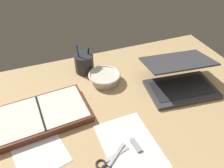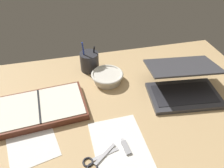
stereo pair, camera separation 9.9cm
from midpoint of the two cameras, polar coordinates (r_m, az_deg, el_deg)
name	(u,v)px [view 2 (the right image)]	position (r cm, az deg, el deg)	size (l,w,h in cm)	color
desk_top	(125,113)	(97.36, 6.33, -7.62)	(140.00, 100.00, 2.00)	tan
laptop	(183,85)	(108.60, 20.63, -0.36)	(35.30, 31.80, 14.04)	#38383D
bowl	(107,77)	(109.97, 1.32, 1.83)	(16.25, 16.25, 4.83)	silver
pen_cup	(89,61)	(117.04, -3.50, 5.81)	(9.88, 9.88, 16.79)	#28282D
planner	(40,108)	(98.50, -15.60, -6.25)	(40.38, 25.86, 3.60)	brown
scissors	(94,162)	(81.00, -1.00, -19.88)	(13.79, 9.79, 0.80)	#B7B7BC
paper_sheet_front	(120,146)	(85.06, 5.58, -16.11)	(19.75, 27.70, 0.16)	white
paper_sheet_beside_planner	(31,139)	(90.58, -17.46, -13.68)	(17.57, 24.26, 0.16)	white
usb_drive	(126,147)	(84.64, 7.09, -16.19)	(2.62, 7.33, 1.00)	#99999E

